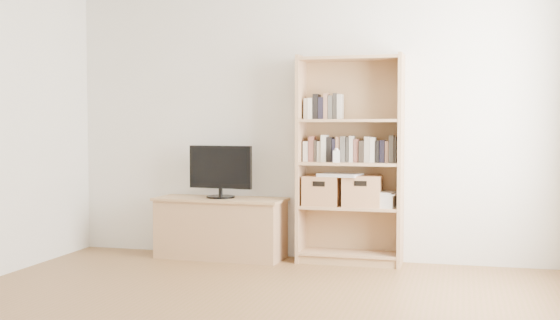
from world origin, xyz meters
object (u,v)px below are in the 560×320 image
(tv_stand, at_px, (221,229))
(baby_monitor, at_px, (336,157))
(television, at_px, (220,172))
(bookshelf, at_px, (350,160))
(basket_left, at_px, (322,191))
(basket_right, at_px, (362,191))
(laptop, at_px, (340,175))

(tv_stand, bearing_deg, baby_monitor, 0.24)
(television, bearing_deg, bookshelf, 7.99)
(basket_left, distance_m, basket_right, 0.36)
(television, relative_size, basket_right, 1.83)
(bookshelf, relative_size, laptop, 5.16)
(tv_stand, bearing_deg, basket_left, 5.84)
(laptop, bearing_deg, television, -166.87)
(basket_left, bearing_deg, baby_monitor, -31.76)
(basket_right, bearing_deg, bookshelf, 176.04)
(baby_monitor, xyz_separation_m, basket_left, (-0.14, 0.10, -0.31))
(tv_stand, bearing_deg, laptop, 4.48)
(laptop, bearing_deg, basket_right, 15.60)
(tv_stand, distance_m, baby_monitor, 1.29)
(laptop, bearing_deg, baby_monitor, -92.60)
(bookshelf, height_order, basket_right, bookshelf)
(bookshelf, bearing_deg, basket_left, -178.81)
(tv_stand, height_order, basket_left, basket_left)
(baby_monitor, bearing_deg, basket_right, 22.16)
(television, bearing_deg, basket_right, 7.50)
(television, bearing_deg, basket_left, 8.49)
(tv_stand, relative_size, laptop, 3.26)
(television, bearing_deg, tv_stand, 0.00)
(tv_stand, distance_m, basket_left, 1.02)
(basket_left, xyz_separation_m, basket_right, (0.36, -0.00, 0.01))
(bookshelf, xyz_separation_m, baby_monitor, (-0.10, -0.10, 0.03))
(television, bearing_deg, laptop, 7.13)
(basket_right, xyz_separation_m, laptop, (-0.20, -0.01, 0.14))
(television, distance_m, baby_monitor, 1.10)
(bookshelf, xyz_separation_m, television, (-1.19, -0.05, -0.13))
(bookshelf, xyz_separation_m, laptop, (-0.08, -0.02, -0.13))
(bookshelf, xyz_separation_m, basket_right, (0.11, -0.01, -0.27))
(television, distance_m, basket_left, 0.96)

